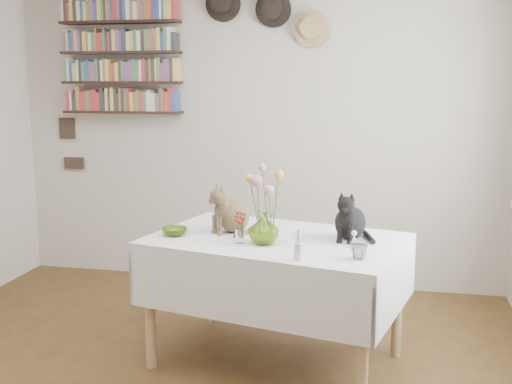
% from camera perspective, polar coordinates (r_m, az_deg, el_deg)
% --- Properties ---
extents(room, '(4.08, 4.58, 2.58)m').
position_cam_1_polar(room, '(3.05, -8.98, 1.84)').
color(room, brown).
rests_on(room, ground).
extents(dining_table, '(1.60, 1.22, 0.77)m').
position_cam_1_polar(dining_table, '(3.78, 1.81, -6.86)').
color(dining_table, white).
rests_on(dining_table, room).
extents(tabby_cat, '(0.32, 0.32, 0.30)m').
position_cam_1_polar(tabby_cat, '(3.86, -1.95, -1.33)').
color(tabby_cat, brown).
rests_on(tabby_cat, dining_table).
extents(black_cat, '(0.24, 0.28, 0.29)m').
position_cam_1_polar(black_cat, '(3.72, 8.40, -1.94)').
color(black_cat, black).
rests_on(black_cat, dining_table).
extents(flower_vase, '(0.17, 0.17, 0.18)m').
position_cam_1_polar(flower_vase, '(3.58, 0.70, -3.26)').
color(flower_vase, '#92BF33').
rests_on(flower_vase, dining_table).
extents(green_bowl, '(0.20, 0.20, 0.05)m').
position_cam_1_polar(green_bowl, '(3.81, -7.25, -3.51)').
color(green_bowl, '#92BF33').
rests_on(green_bowl, dining_table).
extents(drinking_glass, '(0.10, 0.10, 0.09)m').
position_cam_1_polar(drinking_glass, '(3.34, 9.11, -5.18)').
color(drinking_glass, white).
rests_on(drinking_glass, dining_table).
extents(candlestick, '(0.05, 0.05, 0.16)m').
position_cam_1_polar(candlestick, '(3.28, 3.79, -5.16)').
color(candlestick, white).
rests_on(candlestick, dining_table).
extents(berry_jar, '(0.05, 0.05, 0.20)m').
position_cam_1_polar(berry_jar, '(3.60, -1.45, -3.15)').
color(berry_jar, white).
rests_on(berry_jar, dining_table).
extents(porcelain_figurine, '(0.05, 0.05, 0.10)m').
position_cam_1_polar(porcelain_figurine, '(3.56, 8.71, -4.25)').
color(porcelain_figurine, white).
rests_on(porcelain_figurine, dining_table).
extents(flower_bouquet, '(0.17, 0.12, 0.39)m').
position_cam_1_polar(flower_bouquet, '(3.54, 0.77, 0.79)').
color(flower_bouquet, '#4C7233').
rests_on(flower_bouquet, flower_vase).
extents(bookshelf_unit, '(1.00, 0.16, 0.91)m').
position_cam_1_polar(bookshelf_unit, '(5.44, -11.91, 11.64)').
color(bookshelf_unit, black).
rests_on(bookshelf_unit, room).
extents(wall_hats, '(0.98, 0.09, 0.48)m').
position_cam_1_polar(wall_hats, '(5.12, 1.11, 15.59)').
color(wall_hats, black).
rests_on(wall_hats, room).
extents(wall_art_plaques, '(0.21, 0.02, 0.44)m').
position_cam_1_polar(wall_art_plaques, '(5.76, -16.20, 4.21)').
color(wall_art_plaques, '#38281E').
rests_on(wall_art_plaques, room).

